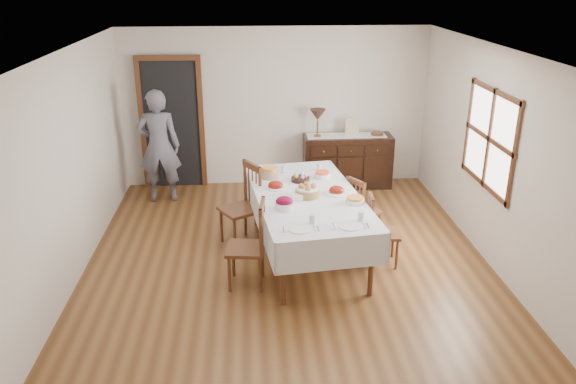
{
  "coord_description": "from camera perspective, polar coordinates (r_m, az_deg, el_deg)",
  "views": [
    {
      "loc": [
        -0.44,
        -6.1,
        3.41
      ],
      "look_at": [
        0.0,
        0.1,
        0.95
      ],
      "focal_mm": 35.0,
      "sensor_mm": 36.0,
      "label": 1
    }
  ],
  "objects": [
    {
      "name": "setting_left",
      "position": [
        6.02,
        1.58,
        -3.42
      ],
      "size": [
        0.43,
        0.31,
        0.1
      ],
      "color": "white",
      "rests_on": "dining_table"
    },
    {
      "name": "pineapple_bowl",
      "position": [
        7.44,
        -1.85,
        1.97
      ],
      "size": [
        0.24,
        0.24,
        0.15
      ],
      "color": "tan",
      "rests_on": "dining_table"
    },
    {
      "name": "setting_right",
      "position": [
        6.13,
        6.62,
        -3.12
      ],
      "size": [
        0.43,
        0.31,
        0.1
      ],
      "color": "white",
      "rests_on": "dining_table"
    },
    {
      "name": "dining_table",
      "position": [
        6.93,
        1.95,
        -1.01
      ],
      "size": [
        1.54,
        2.59,
        0.85
      ],
      "rotation": [
        0.0,
        0.0,
        0.12
      ],
      "color": "silver",
      "rests_on": "ground"
    },
    {
      "name": "ham_platter_a",
      "position": [
        7.09,
        -1.28,
        0.64
      ],
      "size": [
        0.27,
        0.27,
        0.11
      ],
      "color": "white",
      "rests_on": "dining_table"
    },
    {
      "name": "glass_far_b",
      "position": [
        7.7,
        3.18,
        2.52
      ],
      "size": [
        0.07,
        0.07,
        0.11
      ],
      "color": "silver",
      "rests_on": "dining_table"
    },
    {
      "name": "butter_dish",
      "position": [
        6.72,
        0.92,
        -0.53
      ],
      "size": [
        0.15,
        0.11,
        0.07
      ],
      "color": "white",
      "rests_on": "dining_table"
    },
    {
      "name": "beet_bowl",
      "position": [
        6.46,
        -0.38,
        -1.17
      ],
      "size": [
        0.23,
        0.23,
        0.15
      ],
      "color": "white",
      "rests_on": "dining_table"
    },
    {
      "name": "chair_left_far",
      "position": [
        7.38,
        -4.56,
        -1.25
      ],
      "size": [
        0.62,
        0.62,
        1.09
      ],
      "rotation": [
        0.0,
        0.0,
        -1.05
      ],
      "color": "#552E19",
      "rests_on": "ground"
    },
    {
      "name": "ground",
      "position": [
        7.0,
        0.06,
        -7.55
      ],
      "size": [
        6.0,
        6.0,
        0.0
      ],
      "primitive_type": "plane",
      "color": "brown"
    },
    {
      "name": "chair_left_near",
      "position": [
        6.4,
        -3.85,
        -5.29
      ],
      "size": [
        0.47,
        0.47,
        1.03
      ],
      "rotation": [
        0.0,
        0.0,
        -1.68
      ],
      "color": "#552E19",
      "rests_on": "ground"
    },
    {
      "name": "deco_bowl",
      "position": [
        9.4,
        9.05,
        5.87
      ],
      "size": [
        0.2,
        0.2,
        0.06
      ],
      "color": "#552E19",
      "rests_on": "sideboard"
    },
    {
      "name": "chair_right_near",
      "position": [
        6.97,
        9.3,
        -3.77
      ],
      "size": [
        0.41,
        0.41,
        0.91
      ],
      "rotation": [
        0.0,
        0.0,
        1.49
      ],
      "color": "#552E19",
      "rests_on": "ground"
    },
    {
      "name": "bread_basket",
      "position": [
        6.82,
        1.97,
        0.08
      ],
      "size": [
        0.3,
        0.3,
        0.17
      ],
      "color": "olive",
      "rests_on": "dining_table"
    },
    {
      "name": "casserole_dish",
      "position": [
        6.69,
        6.84,
        -0.8
      ],
      "size": [
        0.22,
        0.22,
        0.07
      ],
      "color": "white",
      "rests_on": "dining_table"
    },
    {
      "name": "runner",
      "position": [
        9.33,
        5.93,
        5.74
      ],
      "size": [
        1.3,
        0.35,
        0.01
      ],
      "color": "white",
      "rests_on": "sideboard"
    },
    {
      "name": "egg_basket",
      "position": [
        7.33,
        1.26,
        1.38
      ],
      "size": [
        0.25,
        0.25,
        0.1
      ],
      "color": "black",
      "rests_on": "dining_table"
    },
    {
      "name": "glass_far_a",
      "position": [
        7.63,
        -0.47,
        2.34
      ],
      "size": [
        0.07,
        0.07,
        0.1
      ],
      "color": "silver",
      "rests_on": "dining_table"
    },
    {
      "name": "table_lamp",
      "position": [
        9.13,
        3.03,
        7.76
      ],
      "size": [
        0.26,
        0.26,
        0.46
      ],
      "color": "brown",
      "rests_on": "sideboard"
    },
    {
      "name": "room_shell",
      "position": [
        6.76,
        -1.43,
        6.42
      ],
      "size": [
        5.02,
        6.02,
        2.65
      ],
      "color": "white",
      "rests_on": "ground"
    },
    {
      "name": "picture_frame",
      "position": [
        9.28,
        6.52,
        6.5
      ],
      "size": [
        0.22,
        0.08,
        0.28
      ],
      "color": "tan",
      "rests_on": "sideboard"
    },
    {
      "name": "person",
      "position": [
        8.87,
        -13.01,
        4.9
      ],
      "size": [
        0.61,
        0.41,
        1.89
      ],
      "primitive_type": "imported",
      "rotation": [
        0.0,
        0.0,
        3.19
      ],
      "color": "slate",
      "rests_on": "ground"
    },
    {
      "name": "carrot_bowl",
      "position": [
        7.46,
        3.52,
        1.77
      ],
      "size": [
        0.22,
        0.22,
        0.09
      ],
      "color": "white",
      "rests_on": "dining_table"
    },
    {
      "name": "ham_platter_b",
      "position": [
        6.95,
        4.95,
        0.1
      ],
      "size": [
        0.31,
        0.31,
        0.11
      ],
      "color": "white",
      "rests_on": "dining_table"
    },
    {
      "name": "chair_right_far",
      "position": [
        7.55,
        7.47,
        -1.67
      ],
      "size": [
        0.51,
        0.51,
        0.89
      ],
      "rotation": [
        0.0,
        0.0,
        2.11
      ],
      "color": "#552E19",
      "rests_on": "ground"
    },
    {
      "name": "sideboard",
      "position": [
        9.45,
        6.04,
        3.15
      ],
      "size": [
        1.46,
        0.53,
        0.87
      ],
      "color": "black",
      "rests_on": "ground"
    }
  ]
}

